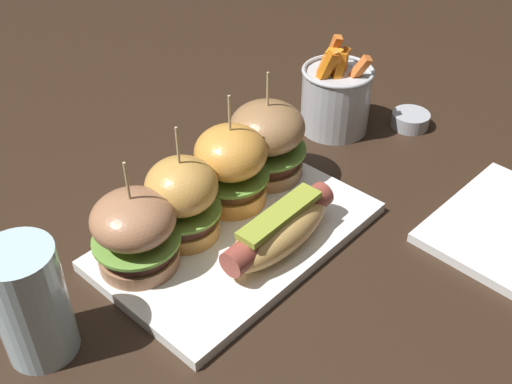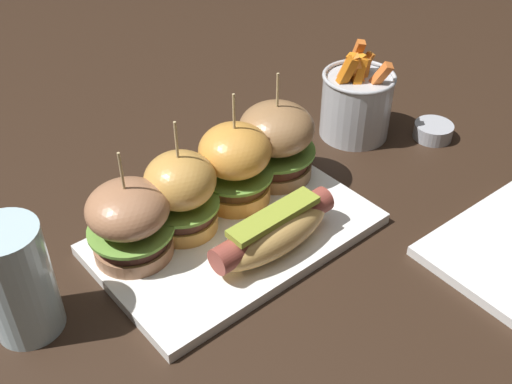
# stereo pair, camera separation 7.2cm
# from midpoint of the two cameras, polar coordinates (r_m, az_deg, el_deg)

# --- Properties ---
(ground_plane) EXTENTS (3.00, 3.00, 0.00)m
(ground_plane) POSITION_cam_midpoint_polar(r_m,az_deg,el_deg) (0.74, 0.86, -4.43)
(ground_plane) COLOR black
(platter_main) EXTENTS (0.33, 0.20, 0.01)m
(platter_main) POSITION_cam_midpoint_polar(r_m,az_deg,el_deg) (0.73, 0.87, -4.03)
(platter_main) COLOR white
(platter_main) RESTS_ON ground
(hot_dog) EXTENTS (0.17, 0.06, 0.05)m
(hot_dog) POSITION_cam_midpoint_polar(r_m,az_deg,el_deg) (0.69, 4.67, -3.77)
(hot_dog) COLOR #E2AF5F
(hot_dog) RESTS_ON platter_main
(slider_far_left) EXTENTS (0.10, 0.10, 0.14)m
(slider_far_left) POSITION_cam_midpoint_polar(r_m,az_deg,el_deg) (0.68, -8.74, -2.79)
(slider_far_left) COLOR #A5714E
(slider_far_left) RESTS_ON platter_main
(slider_center_left) EXTENTS (0.09, 0.09, 0.15)m
(slider_center_left) POSITION_cam_midpoint_polar(r_m,az_deg,el_deg) (0.70, -4.08, -0.16)
(slider_center_left) COLOR #CA9346
(slider_center_left) RESTS_ON platter_main
(slider_center_right) EXTENTS (0.09, 0.09, 0.15)m
(slider_center_right) POSITION_cam_midpoint_polar(r_m,az_deg,el_deg) (0.74, 0.82, 2.55)
(slider_center_right) COLOR gold
(slider_center_right) RESTS_ON platter_main
(slider_far_right) EXTENTS (0.10, 0.10, 0.15)m
(slider_far_right) POSITION_cam_midpoint_polar(r_m,az_deg,el_deg) (0.79, 4.52, 4.71)
(slider_far_right) COLOR #966D45
(slider_far_right) RESTS_ON platter_main
(fries_bucket) EXTENTS (0.11, 0.11, 0.14)m
(fries_bucket) POSITION_cam_midpoint_polar(r_m,az_deg,el_deg) (0.91, 11.56, 8.13)
(fries_bucket) COLOR #B7BABF
(fries_bucket) RESTS_ON ground
(sauce_ramekin) EXTENTS (0.06, 0.06, 0.02)m
(sauce_ramekin) POSITION_cam_midpoint_polar(r_m,az_deg,el_deg) (0.95, 18.28, 5.38)
(sauce_ramekin) COLOR #A8AAB2
(sauce_ramekin) RESTS_ON ground
(water_glass) EXTENTS (0.07, 0.07, 0.13)m
(water_glass) POSITION_cam_midpoint_polar(r_m,az_deg,el_deg) (0.63, -18.32, -8.03)
(water_glass) COLOR silver
(water_glass) RESTS_ON ground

